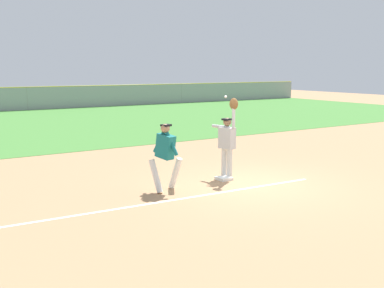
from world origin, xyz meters
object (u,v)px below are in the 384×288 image
Objects in this scene: baseball at (226,97)px; parked_car_green at (93,96)px; runner at (165,152)px; parked_car_tan at (42,98)px; first_base at (224,178)px; fielder at (228,139)px.

parked_car_green is (6.36, 28.38, -1.62)m from baseball.
runner is 0.38× the size of parked_car_green.
runner is at bearing -95.34° from parked_car_tan.
parked_car_green is (6.71, 28.82, 0.63)m from first_base.
first_base is at bearing -97.92° from parked_car_green.
baseball reaches higher than fielder.
first_base is 0.08× the size of parked_car_tan.
parked_car_green is (4.41, -0.05, 0.00)m from parked_car_tan.
parked_car_tan is 4.41m from parked_car_green.
parked_car_green is at bearing -117.97° from fielder.
first_base is 0.08× the size of parked_car_green.
first_base is 1.11m from fielder.
baseball is 29.13m from parked_car_green.
fielder is 30.81× the size of baseball.
parked_car_green reaches higher than first_base.
parked_car_green is at bearing 2.33° from parked_car_tan.
first_base is at bearing -13.96° from runner.
baseball is 28.54m from parked_car_tan.
fielder is at bearing -10.45° from runner.
parked_car_tan is 0.99× the size of parked_car_green.
parked_car_tan is (2.29, 28.87, 0.63)m from first_base.
baseball is at bearing 51.57° from first_base.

